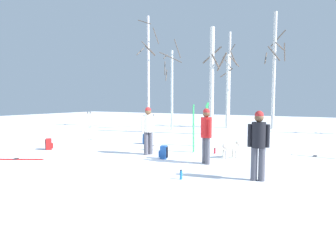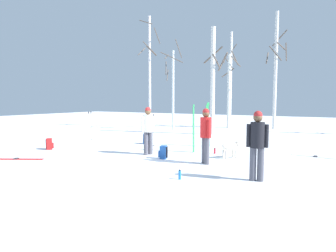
{
  "view_description": "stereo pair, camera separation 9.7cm",
  "coord_description": "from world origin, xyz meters",
  "px_view_note": "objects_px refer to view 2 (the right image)",
  "views": [
    {
      "loc": [
        5.29,
        -7.46,
        1.99
      ],
      "look_at": [
        -0.2,
        2.26,
        1.0
      ],
      "focal_mm": 32.26,
      "sensor_mm": 36.0,
      "label": 1
    },
    {
      "loc": [
        5.37,
        -7.42,
        1.99
      ],
      "look_at": [
        -0.2,
        2.26,
        1.0
      ],
      "focal_mm": 32.26,
      "sensor_mm": 36.0,
      "label": 2
    }
  ],
  "objects_px": {
    "water_bottle_1": "(180,175)",
    "birch_tree_5": "(276,69)",
    "person_0": "(206,132)",
    "birch_tree_0": "(150,70)",
    "ski_pair_lying_1": "(18,159)",
    "birch_tree_4": "(213,80)",
    "backpack_0": "(163,152)",
    "ski_poles_1": "(153,130)",
    "birch_tree_2": "(231,79)",
    "ski_pair_lying_0": "(317,157)",
    "ski_poles_0": "(90,125)",
    "birch_tree_3": "(229,89)",
    "person_1": "(148,128)",
    "water_bottle_0": "(215,151)",
    "birch_tree_1": "(173,87)",
    "ski_pair_planted_0": "(208,125)",
    "person_2": "(257,141)",
    "ski_pair_planted_1": "(194,129)",
    "backpack_1": "(50,144)",
    "dog": "(231,147)",
    "backpack_2": "(147,139)"
  },
  "relations": [
    {
      "from": "backpack_0",
      "to": "birch_tree_0",
      "type": "bearing_deg",
      "value": 125.55
    },
    {
      "from": "ski_pair_lying_1",
      "to": "birch_tree_3",
      "type": "height_order",
      "value": "birch_tree_3"
    },
    {
      "from": "ski_pair_lying_0",
      "to": "ski_poles_0",
      "type": "xyz_separation_m",
      "value": [
        -9.69,
        -0.9,
        0.75
      ]
    },
    {
      "from": "ski_pair_lying_1",
      "to": "birch_tree_0",
      "type": "bearing_deg",
      "value": 102.33
    },
    {
      "from": "water_bottle_0",
      "to": "birch_tree_5",
      "type": "relative_size",
      "value": 0.03
    },
    {
      "from": "birch_tree_0",
      "to": "birch_tree_3",
      "type": "bearing_deg",
      "value": 21.85
    },
    {
      "from": "ski_pair_planted_1",
      "to": "birch_tree_4",
      "type": "bearing_deg",
      "value": 104.84
    },
    {
      "from": "birch_tree_1",
      "to": "ski_pair_planted_0",
      "type": "bearing_deg",
      "value": -49.21
    },
    {
      "from": "ski_pair_planted_1",
      "to": "birch_tree_5",
      "type": "relative_size",
      "value": 0.23
    },
    {
      "from": "person_2",
      "to": "water_bottle_1",
      "type": "xyz_separation_m",
      "value": [
        -1.69,
        -0.82,
        -0.86
      ]
    },
    {
      "from": "ski_pair_planted_1",
      "to": "birch_tree_4",
      "type": "distance_m",
      "value": 6.42
    },
    {
      "from": "ski_poles_0",
      "to": "birch_tree_1",
      "type": "distance_m",
      "value": 7.06
    },
    {
      "from": "ski_poles_1",
      "to": "birch_tree_4",
      "type": "distance_m",
      "value": 6.1
    },
    {
      "from": "birch_tree_5",
      "to": "backpack_1",
      "type": "bearing_deg",
      "value": -114.82
    },
    {
      "from": "backpack_0",
      "to": "birch_tree_0",
      "type": "height_order",
      "value": "birch_tree_0"
    },
    {
      "from": "person_1",
      "to": "birch_tree_2",
      "type": "xyz_separation_m",
      "value": [
        -1.07,
        12.4,
        2.51
      ]
    },
    {
      "from": "ski_poles_0",
      "to": "ski_poles_1",
      "type": "relative_size",
      "value": 1.03
    },
    {
      "from": "birch_tree_3",
      "to": "person_0",
      "type": "bearing_deg",
      "value": -74.74
    },
    {
      "from": "water_bottle_1",
      "to": "birch_tree_5",
      "type": "distance_m",
      "value": 15.13
    },
    {
      "from": "ski_poles_0",
      "to": "birch_tree_5",
      "type": "xyz_separation_m",
      "value": [
        6.45,
        10.6,
        3.24
      ]
    },
    {
      "from": "birch_tree_3",
      "to": "birch_tree_4",
      "type": "xyz_separation_m",
      "value": [
        0.42,
        -4.06,
        0.41
      ]
    },
    {
      "from": "ski_pair_planted_0",
      "to": "backpack_2",
      "type": "bearing_deg",
      "value": -166.84
    },
    {
      "from": "dog",
      "to": "birch_tree_2",
      "type": "relative_size",
      "value": 0.11
    },
    {
      "from": "backpack_2",
      "to": "birch_tree_2",
      "type": "bearing_deg",
      "value": 87.47
    },
    {
      "from": "birch_tree_0",
      "to": "birch_tree_1",
      "type": "xyz_separation_m",
      "value": [
        2.29,
        -0.76,
        -1.27
      ]
    },
    {
      "from": "ski_poles_1",
      "to": "birch_tree_2",
      "type": "bearing_deg",
      "value": 91.76
    },
    {
      "from": "ski_pair_lying_0",
      "to": "water_bottle_0",
      "type": "height_order",
      "value": "water_bottle_0"
    },
    {
      "from": "birch_tree_3",
      "to": "birch_tree_5",
      "type": "bearing_deg",
      "value": 20.52
    },
    {
      "from": "ski_poles_1",
      "to": "birch_tree_1",
      "type": "bearing_deg",
      "value": 112.58
    },
    {
      "from": "birch_tree_5",
      "to": "ski_pair_lying_0",
      "type": "bearing_deg",
      "value": -71.52
    },
    {
      "from": "water_bottle_1",
      "to": "birch_tree_4",
      "type": "xyz_separation_m",
      "value": [
        -2.89,
        9.5,
        2.96
      ]
    },
    {
      "from": "dog",
      "to": "birch_tree_1",
      "type": "relative_size",
      "value": 0.13
    },
    {
      "from": "water_bottle_1",
      "to": "birch_tree_0",
      "type": "relative_size",
      "value": 0.03
    },
    {
      "from": "ski_poles_0",
      "to": "backpack_0",
      "type": "relative_size",
      "value": 3.22
    },
    {
      "from": "ski_poles_0",
      "to": "birch_tree_0",
      "type": "relative_size",
      "value": 0.18
    },
    {
      "from": "person_0",
      "to": "backpack_0",
      "type": "height_order",
      "value": "person_0"
    },
    {
      "from": "birch_tree_2",
      "to": "birch_tree_0",
      "type": "bearing_deg",
      "value": -145.06
    },
    {
      "from": "person_0",
      "to": "birch_tree_2",
      "type": "height_order",
      "value": "birch_tree_2"
    },
    {
      "from": "ski_poles_1",
      "to": "birch_tree_2",
      "type": "height_order",
      "value": "birch_tree_2"
    },
    {
      "from": "dog",
      "to": "ski_pair_lying_0",
      "type": "bearing_deg",
      "value": 32.7
    },
    {
      "from": "person_0",
      "to": "birch_tree_0",
      "type": "distance_m",
      "value": 12.97
    },
    {
      "from": "ski_poles_0",
      "to": "ski_poles_1",
      "type": "xyz_separation_m",
      "value": [
        3.63,
        -0.14,
        -0.02
      ]
    },
    {
      "from": "water_bottle_1",
      "to": "birch_tree_4",
      "type": "bearing_deg",
      "value": 106.93
    },
    {
      "from": "person_2",
      "to": "ski_pair_planted_0",
      "type": "relative_size",
      "value": 0.92
    },
    {
      "from": "dog",
      "to": "ski_poles_1",
      "type": "xyz_separation_m",
      "value": [
        -3.53,
        0.59,
        0.35
      ]
    },
    {
      "from": "person_0",
      "to": "ski_pair_planted_0",
      "type": "height_order",
      "value": "ski_pair_planted_0"
    },
    {
      "from": "ski_pair_lying_0",
      "to": "ski_pair_lying_1",
      "type": "distance_m",
      "value": 10.14
    },
    {
      "from": "ski_pair_planted_0",
      "to": "birch_tree_2",
      "type": "relative_size",
      "value": 0.27
    },
    {
      "from": "ski_pair_planted_1",
      "to": "ski_pair_lying_1",
      "type": "xyz_separation_m",
      "value": [
        -4.49,
        -4.13,
        -0.88
      ]
    },
    {
      "from": "person_0",
      "to": "ski_pair_lying_0",
      "type": "relative_size",
      "value": 1.0
    }
  ]
}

